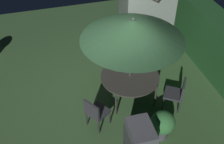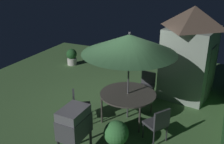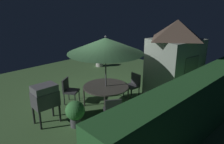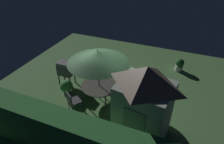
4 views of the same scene
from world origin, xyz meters
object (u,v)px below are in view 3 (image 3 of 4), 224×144
bbq_grill (45,97)px  chair_far_side (133,84)px  garden_shed (174,60)px  potted_plant_by_grill (99,60)px  potted_plant_by_shed (75,112)px  patio_table (106,87)px  patio_umbrella (106,45)px  chair_near_shed (113,110)px  chair_toward_hedge (69,89)px

bbq_grill → chair_far_side: bearing=169.6°
garden_shed → bbq_grill: bearing=-21.9°
bbq_grill → potted_plant_by_grill: size_ratio=1.70×
garden_shed → chair_far_side: garden_shed is taller
chair_far_side → potted_plant_by_shed: bearing=3.6°
potted_plant_by_grill → chair_far_side: bearing=66.6°
patio_table → patio_umbrella: patio_umbrella is taller
patio_umbrella → potted_plant_by_shed: bearing=11.8°
patio_table → bbq_grill: size_ratio=1.27×
garden_shed → bbq_grill: size_ratio=2.40×
garden_shed → chair_near_shed: (2.88, -0.17, -0.94)m
bbq_grill → chair_near_shed: size_ratio=1.33×
patio_umbrella → chair_far_side: bearing=173.9°
patio_umbrella → patio_table: bearing=180.0°
patio_table → patio_umbrella: (0.00, 0.00, 1.43)m
potted_plant_by_shed → patio_table: bearing=-168.2°
patio_umbrella → bbq_grill: size_ratio=2.04×
patio_umbrella → chair_far_side: (-1.26, 0.14, -1.61)m
chair_far_side → potted_plant_by_grill: chair_far_side is taller
potted_plant_by_grill → patio_table: bearing=52.0°
garden_shed → chair_near_shed: size_ratio=3.20×
patio_table → potted_plant_by_grill: size_ratio=2.15×
patio_umbrella → chair_near_shed: bearing=56.2°
garden_shed → potted_plant_by_shed: garden_shed is taller
garden_shed → chair_toward_hedge: (2.94, -2.32, -0.94)m
chair_toward_hedge → patio_umbrella: bearing=124.2°
chair_near_shed → chair_far_side: 2.15m
garden_shed → chair_far_side: (0.93, -1.08, -0.94)m
potted_plant_by_shed → potted_plant_by_grill: 6.01m
potted_plant_by_shed → bbq_grill: bearing=-57.1°
garden_shed → patio_table: garden_shed is taller
chair_toward_hedge → potted_plant_by_grill: (-3.70, -2.66, -0.15)m
potted_plant_by_grill → bbq_grill: bearing=34.0°
chair_far_side → potted_plant_by_grill: size_ratio=1.27×
chair_toward_hedge → potted_plant_by_shed: 1.59m
potted_plant_by_grill → garden_shed: bearing=81.3°
chair_toward_hedge → potted_plant_by_shed: size_ratio=1.14×
potted_plant_by_grill → patio_umbrella: bearing=52.0°
patio_table → chair_near_shed: chair_near_shed is taller
patio_umbrella → chair_toward_hedge: bearing=-55.8°
bbq_grill → potted_plant_by_shed: bbq_grill is taller
bbq_grill → chair_near_shed: (-1.27, 1.49, -0.33)m
patio_table → patio_umbrella: size_ratio=0.62×
garden_shed → chair_toward_hedge: garden_shed is taller
chair_near_shed → patio_table: bearing=-123.8°
patio_table → potted_plant_by_shed: bearing=11.8°
patio_table → bbq_grill: 2.02m
patio_table → potted_plant_by_shed: 1.52m
chair_far_side → potted_plant_by_grill: bearing=-113.4°
patio_umbrella → potted_plant_by_grill: bearing=-128.0°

